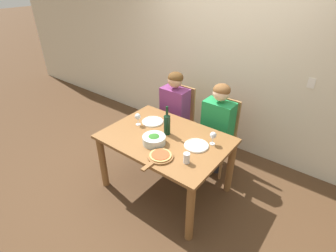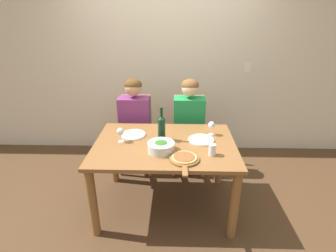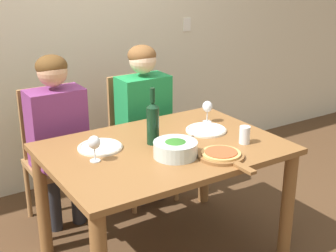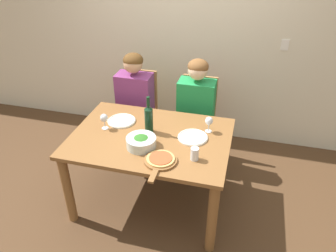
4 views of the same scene
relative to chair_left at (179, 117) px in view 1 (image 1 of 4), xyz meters
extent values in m
plane|color=#4C331E|center=(0.41, -0.82, -0.52)|extent=(40.00, 40.00, 0.00)
cube|color=beige|center=(0.41, 0.56, 0.83)|extent=(10.00, 0.05, 2.70)
cube|color=white|center=(1.51, 0.53, 0.73)|extent=(0.08, 0.01, 0.12)
cube|color=brown|center=(0.41, -0.82, 0.22)|extent=(1.40, 0.99, 0.04)
cylinder|color=brown|center=(-0.23, -1.26, -0.16)|extent=(0.08, 0.08, 0.72)
cylinder|color=brown|center=(1.05, -1.26, -0.16)|extent=(0.08, 0.08, 0.72)
cylinder|color=brown|center=(-0.23, -0.39, -0.16)|extent=(0.08, 0.08, 0.72)
cylinder|color=brown|center=(1.05, -0.39, -0.16)|extent=(0.08, 0.08, 0.72)
cube|color=#9E7042|center=(0.00, -0.08, -0.07)|extent=(0.42, 0.42, 0.04)
cube|color=#9E7042|center=(0.00, 0.12, 0.20)|extent=(0.38, 0.03, 0.51)
cylinder|color=#9E7042|center=(-0.19, -0.27, -0.31)|extent=(0.04, 0.04, 0.43)
cylinder|color=#9E7042|center=(0.19, -0.27, -0.31)|extent=(0.04, 0.04, 0.43)
cylinder|color=#9E7042|center=(-0.19, 0.11, -0.31)|extent=(0.04, 0.04, 0.43)
cylinder|color=#9E7042|center=(0.19, 0.11, -0.31)|extent=(0.04, 0.04, 0.43)
cube|color=#9E7042|center=(0.68, -0.08, -0.07)|extent=(0.42, 0.42, 0.04)
cube|color=#9E7042|center=(0.68, 0.12, 0.20)|extent=(0.38, 0.03, 0.51)
cylinder|color=#9E7042|center=(0.49, -0.27, -0.31)|extent=(0.04, 0.04, 0.43)
cylinder|color=#9E7042|center=(0.87, -0.27, -0.31)|extent=(0.04, 0.04, 0.43)
cylinder|color=#9E7042|center=(0.49, 0.11, -0.31)|extent=(0.04, 0.04, 0.43)
cylinder|color=#9E7042|center=(0.87, 0.11, -0.31)|extent=(0.04, 0.04, 0.43)
cylinder|color=#28282D|center=(-0.09, -0.16, -0.29)|extent=(0.10, 0.10, 0.46)
cylinder|color=#28282D|center=(0.09, -0.16, -0.29)|extent=(0.10, 0.10, 0.46)
cube|color=#7A3370|center=(0.00, -0.10, 0.21)|extent=(0.38, 0.22, 0.54)
cylinder|color=#7A3370|center=(-0.20, -0.34, 0.07)|extent=(0.07, 0.31, 0.14)
cylinder|color=#7A3370|center=(0.20, -0.34, 0.07)|extent=(0.07, 0.31, 0.14)
sphere|color=tan|center=(0.00, -0.10, 0.60)|extent=(0.20, 0.20, 0.20)
ellipsoid|color=#563819|center=(0.00, -0.09, 0.64)|extent=(0.21, 0.21, 0.15)
cylinder|color=#28282D|center=(0.59, -0.16, -0.29)|extent=(0.10, 0.10, 0.46)
cylinder|color=#28282D|center=(0.77, -0.16, -0.29)|extent=(0.10, 0.10, 0.46)
cube|color=#1E8C47|center=(0.68, -0.10, 0.21)|extent=(0.38, 0.22, 0.54)
cylinder|color=#1E8C47|center=(0.48, -0.34, 0.07)|extent=(0.07, 0.31, 0.14)
cylinder|color=#1E8C47|center=(0.88, -0.34, 0.07)|extent=(0.07, 0.31, 0.14)
sphere|color=beige|center=(0.68, -0.10, 0.60)|extent=(0.20, 0.20, 0.20)
ellipsoid|color=brown|center=(0.68, -0.09, 0.64)|extent=(0.21, 0.21, 0.15)
cylinder|color=black|center=(0.37, -0.75, 0.35)|extent=(0.08, 0.08, 0.23)
cone|color=black|center=(0.37, -0.75, 0.48)|extent=(0.08, 0.08, 0.03)
cylinder|color=black|center=(0.37, -0.75, 0.54)|extent=(0.03, 0.03, 0.09)
cylinder|color=silver|center=(0.38, -0.99, 0.28)|extent=(0.25, 0.25, 0.09)
ellipsoid|color=#2D6B23|center=(0.38, -0.99, 0.29)|extent=(0.21, 0.21, 0.10)
cylinder|color=silver|center=(0.07, -0.65, 0.24)|extent=(0.27, 0.27, 0.01)
torus|color=silver|center=(0.07, -0.65, 0.25)|extent=(0.26, 0.26, 0.02)
cylinder|color=silver|center=(0.77, -0.76, 0.24)|extent=(0.27, 0.27, 0.01)
torus|color=silver|center=(0.77, -0.76, 0.25)|extent=(0.26, 0.26, 0.02)
cylinder|color=brown|center=(0.59, -1.14, 0.25)|extent=(0.27, 0.27, 0.02)
cube|color=brown|center=(0.59, -1.34, 0.25)|extent=(0.04, 0.14, 0.02)
cylinder|color=tan|center=(0.59, -1.14, 0.26)|extent=(0.23, 0.23, 0.01)
cylinder|color=#AD4C28|center=(0.59, -1.14, 0.27)|extent=(0.18, 0.18, 0.01)
cylinder|color=silver|center=(-0.03, -0.81, 0.24)|extent=(0.06, 0.06, 0.01)
cylinder|color=silver|center=(-0.03, -0.81, 0.28)|extent=(0.01, 0.01, 0.07)
ellipsoid|color=silver|center=(-0.03, -0.81, 0.35)|extent=(0.07, 0.07, 0.08)
ellipsoid|color=maroon|center=(-0.03, -0.81, 0.34)|extent=(0.06, 0.06, 0.03)
cylinder|color=silver|center=(0.89, -0.62, 0.24)|extent=(0.06, 0.06, 0.01)
cylinder|color=silver|center=(0.89, -0.62, 0.28)|extent=(0.01, 0.01, 0.07)
ellipsoid|color=silver|center=(0.89, -0.62, 0.35)|extent=(0.07, 0.07, 0.08)
ellipsoid|color=maroon|center=(0.89, -0.62, 0.34)|extent=(0.06, 0.06, 0.03)
cylinder|color=silver|center=(0.84, -1.05, 0.29)|extent=(0.07, 0.07, 0.11)
camera|label=1|loc=(1.94, -2.76, 1.87)|focal=28.00mm
camera|label=2|loc=(0.50, -3.14, 1.43)|focal=28.00mm
camera|label=3|loc=(-0.98, -3.03, 1.30)|focal=50.00mm
camera|label=4|loc=(1.17, -3.11, 1.85)|focal=35.00mm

